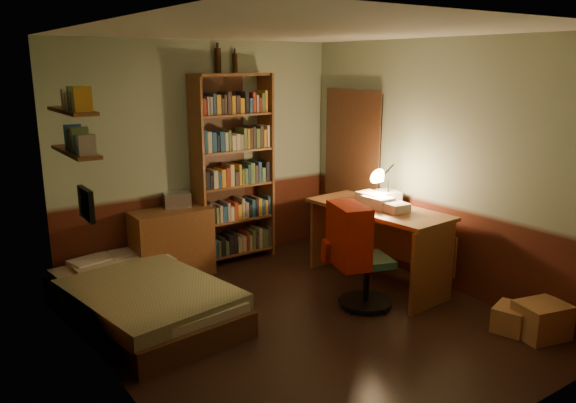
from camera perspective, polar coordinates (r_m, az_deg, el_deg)
floor at (r=5.37m, az=1.56°, el=-12.11°), size 3.50×4.00×0.02m
ceiling at (r=4.83m, az=1.77°, el=17.04°), size 3.50×4.00×0.02m
wall_back at (r=6.63m, az=-8.75°, el=4.67°), size 3.50×0.02×2.60m
wall_left at (r=4.17m, az=-18.20°, el=-1.32°), size 0.02×4.00×2.60m
wall_right at (r=6.13m, az=15.03°, el=3.61°), size 0.02×4.00×2.60m
wall_front at (r=3.58m, az=21.19°, el=-4.01°), size 3.50×0.02×2.60m
doorway at (r=7.05m, az=6.61°, el=2.81°), size 0.06×0.90×2.00m
door_trim at (r=7.03m, az=6.40°, el=2.78°), size 0.02×0.98×2.08m
bed at (r=5.52m, az=-14.72°, el=-8.22°), size 1.33×2.19×0.62m
dresser at (r=6.42m, az=-11.70°, el=-4.19°), size 0.87×0.44×0.77m
mini_stereo at (r=6.46m, az=-11.23°, el=0.22°), size 0.34×0.29×0.16m
bookshelf at (r=6.67m, az=-5.59°, el=3.22°), size 0.98×0.38×2.23m
bottle_left at (r=6.61m, az=-7.14°, el=14.02°), size 0.09×0.09×0.27m
bottle_right at (r=6.71m, az=-5.41°, el=13.81°), size 0.06×0.06×0.22m
desk at (r=6.15m, az=8.99°, el=-4.43°), size 0.78×1.64×0.86m
paper_stack at (r=6.37m, az=10.19°, el=0.64°), size 0.25×0.30×0.10m
desk_lamp at (r=6.23m, az=10.21°, el=2.96°), size 0.26×0.26×0.66m
office_chair at (r=5.56m, az=8.02°, el=-6.22°), size 0.54×0.51×0.89m
red_jacket at (r=5.32m, az=10.63°, el=1.13°), size 0.30×0.52×0.60m
wall_shelf_lower at (r=5.18m, az=-20.77°, el=4.74°), size 0.20×0.90×0.03m
wall_shelf_upper at (r=5.14m, az=-21.11°, el=8.58°), size 0.20×0.90×0.03m
framed_picture at (r=4.75m, az=-19.83°, el=-0.26°), size 0.04×0.32×0.26m
cardboard_box_a at (r=5.49m, az=24.36°, el=-10.92°), size 0.48×0.42×0.31m
cardboard_box_b at (r=5.53m, az=21.68°, el=-10.96°), size 0.39×0.35×0.23m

